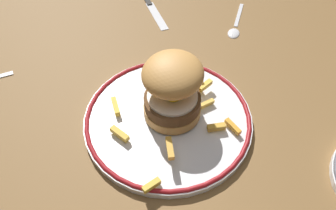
{
  "coord_description": "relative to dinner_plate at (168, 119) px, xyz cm",
  "views": [
    {
      "loc": [
        -11.88,
        -33.85,
        49.54
      ],
      "look_at": [
        -3.91,
        3.36,
        4.6
      ],
      "focal_mm": 38.19,
      "sensor_mm": 36.0,
      "label": 1
    }
  ],
  "objects": [
    {
      "name": "ground_plane",
      "position": [
        3.91,
        -3.36,
        -2.84
      ],
      "size": [
        126.07,
        104.17,
        4.0
      ],
      "primitive_type": "cube",
      "color": "brown"
    },
    {
      "name": "spoon",
      "position": [
        19.9,
        22.17,
        -0.48
      ],
      "size": [
        7.85,
        12.49,
        0.9
      ],
      "color": "silver",
      "rests_on": "ground_plane"
    },
    {
      "name": "fries_pile",
      "position": [
        1.67,
        2.49,
        1.85
      ],
      "size": [
        21.08,
        26.98,
        2.86
      ],
      "color": "gold",
      "rests_on": "dinner_plate"
    },
    {
      "name": "burger",
      "position": [
        1.03,
        1.33,
        6.13
      ],
      "size": [
        14.42,
        14.42,
        10.96
      ],
      "color": "#C18944",
      "rests_on": "dinner_plate"
    },
    {
      "name": "knife",
      "position": [
        3.06,
        35.56,
        -0.58
      ],
      "size": [
        4.17,
        18.02,
        0.7
      ],
      "color": "black",
      "rests_on": "ground_plane"
    },
    {
      "name": "dinner_plate",
      "position": [
        0.0,
        0.0,
        0.0
      ],
      "size": [
        29.02,
        29.02,
        1.6
      ],
      "color": "silver",
      "rests_on": "ground_plane"
    }
  ]
}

